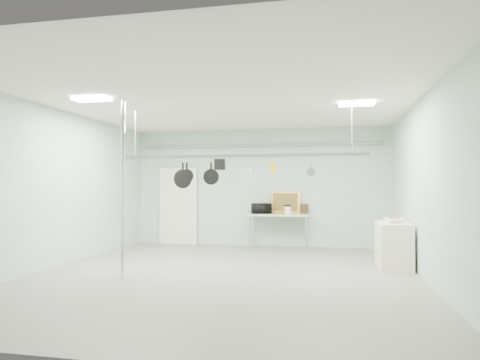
% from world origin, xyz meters
% --- Properties ---
extents(floor, '(8.00, 8.00, 0.00)m').
position_xyz_m(floor, '(0.00, 0.00, 0.00)').
color(floor, gray).
rests_on(floor, ground).
extents(ceiling, '(7.00, 8.00, 0.02)m').
position_xyz_m(ceiling, '(0.00, 0.00, 3.19)').
color(ceiling, silver).
rests_on(ceiling, back_wall).
extents(back_wall, '(7.00, 0.02, 3.20)m').
position_xyz_m(back_wall, '(0.00, 3.99, 1.60)').
color(back_wall, '#ADCFC6').
rests_on(back_wall, floor).
extents(right_wall, '(0.02, 8.00, 3.20)m').
position_xyz_m(right_wall, '(3.49, 0.00, 1.60)').
color(right_wall, '#ADCFC6').
rests_on(right_wall, floor).
extents(door, '(1.10, 0.10, 2.20)m').
position_xyz_m(door, '(-2.30, 3.94, 1.05)').
color(door, silver).
rests_on(door, floor).
extents(wall_vent, '(0.30, 0.04, 0.30)m').
position_xyz_m(wall_vent, '(-1.10, 3.97, 2.25)').
color(wall_vent, black).
rests_on(wall_vent, back_wall).
extents(conduit_pipe, '(6.60, 0.07, 0.07)m').
position_xyz_m(conduit_pipe, '(0.00, 3.90, 2.75)').
color(conduit_pipe, gray).
rests_on(conduit_pipe, back_wall).
extents(chrome_pole, '(0.08, 0.08, 3.20)m').
position_xyz_m(chrome_pole, '(-1.70, -0.60, 1.60)').
color(chrome_pole, silver).
rests_on(chrome_pole, floor).
extents(prep_table, '(1.60, 0.70, 0.91)m').
position_xyz_m(prep_table, '(0.60, 3.60, 0.83)').
color(prep_table, '#A7C5B4').
rests_on(prep_table, floor).
extents(side_cabinet, '(0.60, 1.20, 0.90)m').
position_xyz_m(side_cabinet, '(3.15, 1.40, 0.45)').
color(side_cabinet, silver).
rests_on(side_cabinet, floor).
extents(pot_rack, '(4.80, 0.06, 1.00)m').
position_xyz_m(pot_rack, '(0.20, 0.30, 2.23)').
color(pot_rack, '#B7B7BC').
rests_on(pot_rack, ceiling).
extents(light_panel_left, '(0.65, 0.30, 0.05)m').
position_xyz_m(light_panel_left, '(-2.20, -0.80, 3.16)').
color(light_panel_left, white).
rests_on(light_panel_left, ceiling).
extents(light_panel_right, '(0.65, 0.30, 0.05)m').
position_xyz_m(light_panel_right, '(2.40, 0.60, 3.16)').
color(light_panel_right, white).
rests_on(light_panel_right, ceiling).
extents(microwave, '(0.58, 0.50, 0.27)m').
position_xyz_m(microwave, '(0.14, 3.60, 1.04)').
color(microwave, black).
rests_on(microwave, prep_table).
extents(coffee_canister, '(0.21, 0.21, 0.20)m').
position_xyz_m(coffee_canister, '(0.84, 3.52, 1.00)').
color(coffee_canister, white).
rests_on(coffee_canister, prep_table).
extents(painting_large, '(0.78, 0.16, 0.58)m').
position_xyz_m(painting_large, '(0.75, 3.90, 1.20)').
color(painting_large, orange).
rests_on(painting_large, prep_table).
extents(painting_small, '(0.30, 0.09, 0.25)m').
position_xyz_m(painting_small, '(1.21, 3.90, 1.03)').
color(painting_small, '#302210').
rests_on(painting_small, prep_table).
extents(fruit_bowl, '(0.45, 0.45, 0.09)m').
position_xyz_m(fruit_bowl, '(3.15, 1.28, 0.95)').
color(fruit_bowl, white).
rests_on(fruit_bowl, side_cabinet).
extents(skillet_left, '(0.37, 0.08, 0.49)m').
position_xyz_m(skillet_left, '(-0.90, 0.30, 1.84)').
color(skillet_left, black).
rests_on(skillet_left, pot_rack).
extents(skillet_mid, '(0.26, 0.10, 0.36)m').
position_xyz_m(skillet_mid, '(-0.82, 0.30, 1.90)').
color(skillet_mid, black).
rests_on(skillet_mid, pot_rack).
extents(skillet_right, '(0.31, 0.09, 0.42)m').
position_xyz_m(skillet_right, '(-0.33, 0.30, 1.87)').
color(skillet_right, black).
rests_on(skillet_right, pot_rack).
extents(whisk, '(0.27, 0.27, 0.36)m').
position_xyz_m(whisk, '(0.37, 0.30, 1.90)').
color(whisk, '#A1A2A6').
rests_on(whisk, pot_rack).
extents(grater, '(0.09, 0.05, 0.22)m').
position_xyz_m(grater, '(0.86, 0.30, 1.97)').
color(grater, yellow).
rests_on(grater, pot_rack).
extents(saucepan, '(0.16, 0.10, 0.29)m').
position_xyz_m(saucepan, '(1.57, 0.30, 1.94)').
color(saucepan, '#A2A3A7').
rests_on(saucepan, pot_rack).
extents(fruit_cluster, '(0.24, 0.24, 0.09)m').
position_xyz_m(fruit_cluster, '(3.15, 1.28, 0.99)').
color(fruit_cluster, '#9F0E0F').
rests_on(fruit_cluster, fruit_bowl).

